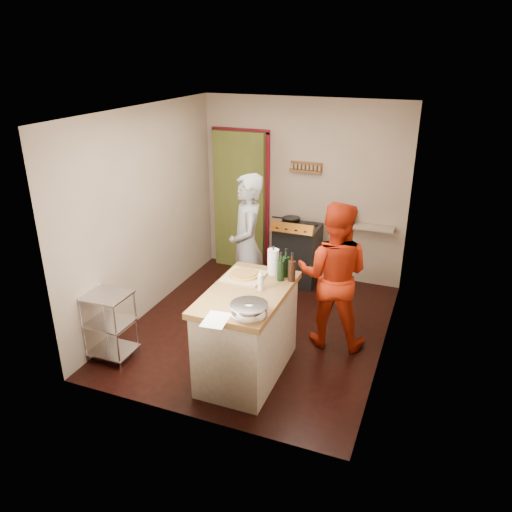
{
  "coord_description": "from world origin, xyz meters",
  "views": [
    {
      "loc": [
        1.93,
        -5.01,
        3.23
      ],
      "look_at": [
        -0.03,
        0.0,
        0.95
      ],
      "focal_mm": 35.0,
      "sensor_mm": 36.0,
      "label": 1
    }
  ],
  "objects_px": {
    "stove": "(297,253)",
    "island": "(248,331)",
    "person_stripe": "(247,246)",
    "wire_shelving": "(110,323)",
    "person_red": "(333,275)"
  },
  "relations": [
    {
      "from": "stove",
      "to": "person_stripe",
      "type": "xyz_separation_m",
      "value": [
        -0.33,
        -1.1,
        0.47
      ]
    },
    {
      "from": "person_stripe",
      "to": "person_red",
      "type": "relative_size",
      "value": 1.07
    },
    {
      "from": "person_stripe",
      "to": "person_red",
      "type": "height_order",
      "value": "person_stripe"
    },
    {
      "from": "stove",
      "to": "wire_shelving",
      "type": "distance_m",
      "value": 2.94
    },
    {
      "from": "stove",
      "to": "person_stripe",
      "type": "relative_size",
      "value": 0.55
    },
    {
      "from": "stove",
      "to": "person_stripe",
      "type": "height_order",
      "value": "person_stripe"
    },
    {
      "from": "island",
      "to": "person_red",
      "type": "bearing_deg",
      "value": 53.92
    },
    {
      "from": "wire_shelving",
      "to": "island",
      "type": "height_order",
      "value": "island"
    },
    {
      "from": "stove",
      "to": "island",
      "type": "height_order",
      "value": "island"
    },
    {
      "from": "stove",
      "to": "wire_shelving",
      "type": "xyz_separation_m",
      "value": [
        -1.33,
        -2.62,
        -0.01
      ]
    },
    {
      "from": "stove",
      "to": "wire_shelving",
      "type": "height_order",
      "value": "stove"
    },
    {
      "from": "wire_shelving",
      "to": "person_stripe",
      "type": "distance_m",
      "value": 1.88
    },
    {
      "from": "wire_shelving",
      "to": "stove",
      "type": "bearing_deg",
      "value": 63.15
    },
    {
      "from": "island",
      "to": "person_red",
      "type": "height_order",
      "value": "person_red"
    },
    {
      "from": "island",
      "to": "person_stripe",
      "type": "bearing_deg",
      "value": 112.6
    }
  ]
}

